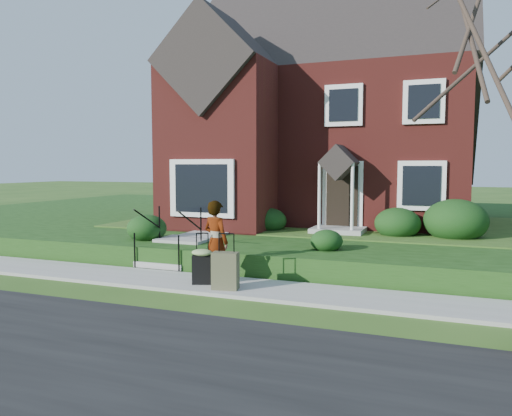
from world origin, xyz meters
The scene contains 11 objects.
ground centered at (0.00, 0.00, 0.00)m, with size 120.00×120.00×0.00m, color #2D5119.
street centered at (0.00, -5.00, 0.01)m, with size 60.00×6.00×0.01m, color black.
sidewalk centered at (0.00, 0.00, 0.04)m, with size 60.00×1.60×0.08m, color #9E9B93.
terrace centered at (4.00, 10.90, 0.30)m, with size 44.00×20.00×0.60m, color #183C10.
walkway centered at (-2.50, 5.00, 0.63)m, with size 1.20×6.00×0.06m, color #9E9B93.
main_house centered at (-0.21, 9.61, 5.26)m, with size 10.40×10.20×9.40m.
front_steps centered at (-2.50, 1.84, 0.47)m, with size 1.40×2.02×1.50m.
foundation_shrubs centered at (0.91, 5.05, 1.13)m, with size 10.42×4.94×1.27m.
woman centered at (-0.48, 0.13, 1.00)m, with size 0.67×0.44×1.85m, color #999999.
suitcase_black centered at (-0.69, -0.14, 0.52)m, with size 0.58×0.53×1.14m.
suitcase_olive centered at (-0.01, -0.39, 0.48)m, with size 0.59×0.39×1.19m.
Camera 1 is at (4.36, -9.89, 2.70)m, focal length 35.00 mm.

